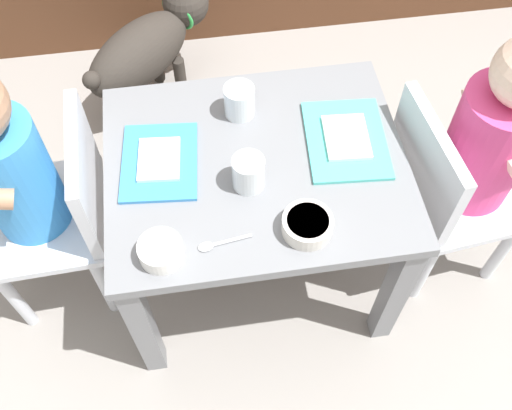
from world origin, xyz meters
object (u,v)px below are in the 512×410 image
food_tray_left (159,161)px  seated_child_left (19,175)px  cereal_bowl_left_side (307,225)px  seated_child_right (483,146)px  food_tray_right (346,139)px  spoon_by_left_tray (219,243)px  water_cup_right (248,174)px  cereal_bowl_right_side (161,251)px  dining_table (256,186)px  water_cup_left (239,103)px  dog (149,45)px

food_tray_left → seated_child_left: bearing=177.9°
cereal_bowl_left_side → seated_child_right: bearing=19.9°
food_tray_right → cereal_bowl_left_side: 0.23m
cereal_bowl_left_side → spoon_by_left_tray: bearing=-177.9°
water_cup_right → spoon_by_left_tray: 0.15m
food_tray_right → cereal_bowl_right_side: size_ratio=2.76×
dining_table → water_cup_right: bearing=-114.2°
cereal_bowl_right_side → spoon_by_left_tray: cereal_bowl_right_side is taller
seated_child_right → food_tray_left: size_ratio=3.47×
food_tray_left → water_cup_right: 0.18m
cereal_bowl_right_side → seated_child_right: bearing=13.4°
water_cup_right → spoon_by_left_tray: (-0.07, -0.12, -0.03)m
food_tray_left → cereal_bowl_right_side: 0.21m
dining_table → food_tray_right: food_tray_right is taller
seated_child_left → spoon_by_left_tray: bearing=-29.8°
cereal_bowl_right_side → water_cup_left: bearing=60.1°
seated_child_left → spoon_by_left_tray: (0.36, -0.21, 0.00)m
dog → cereal_bowl_right_side: cereal_bowl_right_side is taller
dining_table → water_cup_left: 0.17m
cereal_bowl_right_side → dog: bearing=91.2°
food_tray_left → dining_table: bearing=-8.0°
seated_child_left → dog: size_ratio=1.74×
seated_child_right → water_cup_right: size_ratio=10.02×
food_tray_right → dog: bearing=123.1°
seated_child_left → water_cup_right: (0.44, -0.08, 0.03)m
cereal_bowl_left_side → cereal_bowl_right_side: (-0.26, -0.01, 0.00)m
dog → cereal_bowl_left_side: 0.89m
dining_table → water_cup_right: (-0.02, -0.05, 0.11)m
dining_table → food_tray_left: (-0.19, 0.03, 0.09)m
food_tray_right → cereal_bowl_right_side: 0.43m
cereal_bowl_right_side → spoon_by_left_tray: (0.10, 0.01, -0.02)m
water_cup_right → dog: bearing=105.5°
water_cup_left → dining_table: bearing=-84.0°
food_tray_right → water_cup_right: bearing=-160.3°
dining_table → water_cup_right: water_cup_right is taller
spoon_by_left_tray → food_tray_left: bearing=115.4°
dining_table → dog: bearing=108.4°
seated_child_right → food_tray_left: (-0.64, 0.05, 0.01)m
cereal_bowl_right_side → seated_child_left: bearing=140.3°
dining_table → seated_child_right: seated_child_right is taller
dining_table → dog: 0.69m
seated_child_left → seated_child_right: seated_child_left is taller
cereal_bowl_left_side → spoon_by_left_tray: (-0.16, -0.01, -0.02)m
seated_child_left → spoon_by_left_tray: seated_child_left is taller
food_tray_right → water_cup_left: (-0.20, 0.11, 0.02)m
seated_child_left → spoon_by_left_tray: 0.42m
dining_table → dog: (-0.21, 0.64, -0.15)m
water_cup_left → dog: bearing=111.5°
spoon_by_left_tray → water_cup_left: bearing=75.6°
cereal_bowl_right_side → water_cup_right: bearing=37.4°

